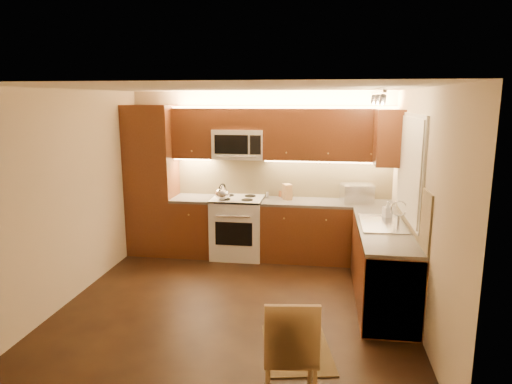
% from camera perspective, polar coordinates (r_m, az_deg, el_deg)
% --- Properties ---
extents(floor, '(4.00, 4.00, 0.01)m').
position_cam_1_polar(floor, '(5.56, -2.44, -13.82)').
color(floor, black).
rests_on(floor, ground).
extents(ceiling, '(4.00, 4.00, 0.01)m').
position_cam_1_polar(ceiling, '(5.03, -2.69, 12.87)').
color(ceiling, beige).
rests_on(ceiling, ground).
extents(wall_back, '(4.00, 0.01, 2.50)m').
position_cam_1_polar(wall_back, '(7.09, 0.55, 2.35)').
color(wall_back, '#C3AF8F').
rests_on(wall_back, ground).
extents(wall_front, '(4.00, 0.01, 2.50)m').
position_cam_1_polar(wall_front, '(3.29, -9.35, -8.72)').
color(wall_front, '#C3AF8F').
rests_on(wall_front, ground).
extents(wall_left, '(0.01, 4.00, 2.50)m').
position_cam_1_polar(wall_left, '(5.87, -22.09, -0.43)').
color(wall_left, '#C3AF8F').
rests_on(wall_left, ground).
extents(wall_right, '(0.01, 4.00, 2.50)m').
position_cam_1_polar(wall_right, '(5.16, 19.79, -1.82)').
color(wall_right, '#C3AF8F').
rests_on(wall_right, ground).
extents(pantry, '(0.70, 0.60, 2.30)m').
position_cam_1_polar(pantry, '(7.24, -12.84, 1.45)').
color(pantry, '#49240F').
rests_on(pantry, floor).
extents(base_cab_back_left, '(0.62, 0.60, 0.86)m').
position_cam_1_polar(base_cab_back_left, '(7.19, -7.66, -4.33)').
color(base_cab_back_left, '#49240F').
rests_on(base_cab_back_left, floor).
extents(counter_back_left, '(0.62, 0.60, 0.04)m').
position_cam_1_polar(counter_back_left, '(7.08, -7.76, -0.82)').
color(counter_back_left, '#3D3937').
rests_on(counter_back_left, base_cab_back_left).
extents(base_cab_back_right, '(1.92, 0.60, 0.86)m').
position_cam_1_polar(base_cab_back_right, '(6.91, 8.78, -5.00)').
color(base_cab_back_right, '#49240F').
rests_on(base_cab_back_right, floor).
extents(counter_back_right, '(1.92, 0.60, 0.04)m').
position_cam_1_polar(counter_back_right, '(6.80, 8.90, -1.36)').
color(counter_back_right, '#3D3937').
rests_on(counter_back_right, base_cab_back_right).
extents(base_cab_right, '(0.60, 2.00, 0.86)m').
position_cam_1_polar(base_cab_right, '(5.72, 15.49, -8.84)').
color(base_cab_right, '#49240F').
rests_on(base_cab_right, floor).
extents(counter_right, '(0.60, 2.00, 0.04)m').
position_cam_1_polar(counter_right, '(5.59, 15.73, -4.50)').
color(counter_right, '#3D3937').
rests_on(counter_right, base_cab_right).
extents(dishwasher, '(0.58, 0.60, 0.84)m').
position_cam_1_polar(dishwasher, '(5.08, 16.41, -11.56)').
color(dishwasher, silver).
rests_on(dishwasher, floor).
extents(backsplash_back, '(3.30, 0.02, 0.60)m').
position_cam_1_polar(backsplash_back, '(7.05, 3.36, 1.86)').
color(backsplash_back, tan).
rests_on(backsplash_back, wall_back).
extents(backsplash_right, '(0.02, 2.00, 0.60)m').
position_cam_1_polar(backsplash_right, '(5.56, 18.88, -1.38)').
color(backsplash_right, tan).
rests_on(backsplash_right, wall_right).
extents(upper_cab_back_left, '(0.62, 0.35, 0.75)m').
position_cam_1_polar(upper_cab_back_left, '(7.06, -7.69, 7.31)').
color(upper_cab_back_left, '#49240F').
rests_on(upper_cab_back_left, wall_back).
extents(upper_cab_back_right, '(1.92, 0.35, 0.75)m').
position_cam_1_polar(upper_cab_back_right, '(6.78, 9.16, 7.10)').
color(upper_cab_back_right, '#49240F').
rests_on(upper_cab_back_right, wall_back).
extents(upper_cab_bridge, '(0.76, 0.35, 0.31)m').
position_cam_1_polar(upper_cab_bridge, '(6.88, -2.15, 9.14)').
color(upper_cab_bridge, '#49240F').
rests_on(upper_cab_bridge, wall_back).
extents(upper_cab_right_corner, '(0.35, 0.50, 0.75)m').
position_cam_1_polar(upper_cab_right_corner, '(6.41, 16.26, 6.54)').
color(upper_cab_right_corner, '#49240F').
rests_on(upper_cab_right_corner, wall_right).
extents(stove, '(0.76, 0.65, 0.92)m').
position_cam_1_polar(stove, '(7.00, -2.28, -4.41)').
color(stove, silver).
rests_on(stove, floor).
extents(microwave, '(0.76, 0.38, 0.44)m').
position_cam_1_polar(microwave, '(6.89, -2.15, 6.02)').
color(microwave, silver).
rests_on(microwave, wall_back).
extents(window_frame, '(0.03, 1.44, 1.24)m').
position_cam_1_polar(window_frame, '(5.63, 18.83, 2.94)').
color(window_frame, silver).
rests_on(window_frame, wall_right).
extents(window_blinds, '(0.02, 1.36, 1.16)m').
position_cam_1_polar(window_blinds, '(5.63, 18.63, 2.94)').
color(window_blinds, silver).
rests_on(window_blinds, wall_right).
extents(sink, '(0.52, 0.86, 0.15)m').
position_cam_1_polar(sink, '(5.71, 15.60, -3.17)').
color(sink, silver).
rests_on(sink, counter_right).
extents(faucet, '(0.20, 0.04, 0.30)m').
position_cam_1_polar(faucet, '(5.71, 17.44, -2.48)').
color(faucet, silver).
rests_on(faucet, counter_right).
extents(track_light_bar, '(0.04, 1.20, 0.03)m').
position_cam_1_polar(track_light_bar, '(5.36, 15.04, 11.99)').
color(track_light_bar, silver).
rests_on(track_light_bar, ceiling).
extents(kettle, '(0.28, 0.28, 0.25)m').
position_cam_1_polar(kettle, '(6.72, -4.24, 0.03)').
color(kettle, silver).
rests_on(kettle, stove).
extents(toaster_oven, '(0.50, 0.41, 0.26)m').
position_cam_1_polar(toaster_oven, '(6.83, 12.49, -0.15)').
color(toaster_oven, silver).
rests_on(toaster_oven, counter_back_right).
extents(knife_block, '(0.16, 0.20, 0.23)m').
position_cam_1_polar(knife_block, '(6.86, 3.94, 0.02)').
color(knife_block, '#9D8047').
rests_on(knife_block, counter_back_right).
extents(spice_jar_a, '(0.05, 0.05, 0.10)m').
position_cam_1_polar(spice_jar_a, '(6.94, 4.25, -0.40)').
color(spice_jar_a, silver).
rests_on(spice_jar_a, counter_back_right).
extents(spice_jar_b, '(0.05, 0.05, 0.09)m').
position_cam_1_polar(spice_jar_b, '(7.05, 3.04, -0.23)').
color(spice_jar_b, brown).
rests_on(spice_jar_b, counter_back_right).
extents(spice_jar_c, '(0.05, 0.05, 0.10)m').
position_cam_1_polar(spice_jar_c, '(6.94, 1.47, -0.36)').
color(spice_jar_c, silver).
rests_on(spice_jar_c, counter_back_right).
extents(spice_jar_d, '(0.05, 0.05, 0.10)m').
position_cam_1_polar(spice_jar_d, '(6.91, 4.42, -0.47)').
color(spice_jar_d, olive).
rests_on(spice_jar_d, counter_back_right).
extents(soap_bottle, '(0.13, 0.13, 0.22)m').
position_cam_1_polar(soap_bottle, '(6.01, 16.13, -2.15)').
color(soap_bottle, silver).
rests_on(soap_bottle, counter_right).
extents(rug, '(0.79, 1.04, 0.01)m').
position_cam_1_polar(rug, '(4.68, 5.14, -18.96)').
color(rug, black).
rests_on(rug, floor).
extents(dining_chair, '(0.46, 0.46, 0.93)m').
position_cam_1_polar(dining_chair, '(3.76, 4.31, -19.12)').
color(dining_chair, '#9D8047').
rests_on(dining_chair, floor).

